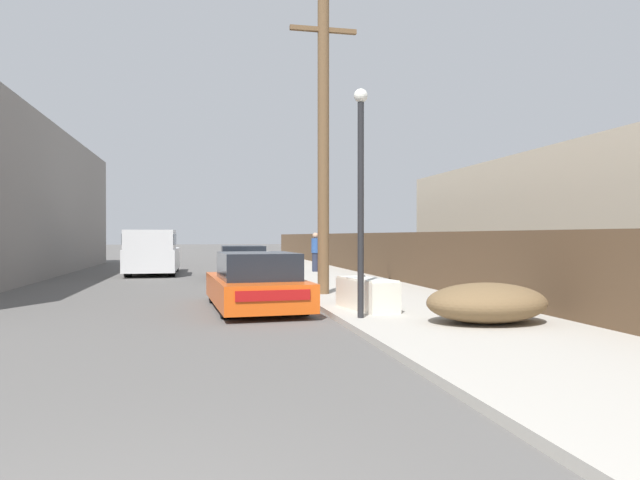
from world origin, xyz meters
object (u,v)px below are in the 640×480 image
(car_parked_mid, at_px, (242,263))
(pedestrian, at_px, (315,252))
(utility_pole, at_px, (323,143))
(street_lamp, at_px, (361,184))
(discarded_fridge, at_px, (367,294))
(brush_pile, at_px, (487,303))
(parked_sports_car_red, at_px, (256,284))
(pickup_truck, at_px, (152,253))

(car_parked_mid, relative_size, pedestrian, 2.68)
(utility_pole, height_order, street_lamp, utility_pole)
(discarded_fridge, xyz_separation_m, brush_pile, (1.57, -2.17, 0.03))
(discarded_fridge, bearing_deg, parked_sports_car_red, 136.04)
(car_parked_mid, distance_m, pedestrian, 3.70)
(street_lamp, height_order, pedestrian, street_lamp)
(car_parked_mid, xyz_separation_m, brush_pile, (3.39, -13.02, -0.13))
(street_lamp, bearing_deg, parked_sports_car_red, 124.01)
(discarded_fridge, distance_m, car_parked_mid, 11.01)
(street_lamp, bearing_deg, pickup_truck, 108.51)
(brush_pile, xyz_separation_m, pedestrian, (-0.14, 14.77, 0.50))
(utility_pole, bearing_deg, parked_sports_car_red, -135.77)
(utility_pole, bearing_deg, pickup_truck, 116.75)
(parked_sports_car_red, xyz_separation_m, car_parked_mid, (0.36, 9.41, 0.03))
(discarded_fridge, height_order, car_parked_mid, car_parked_mid)
(parked_sports_car_red, height_order, street_lamp, street_lamp)
(parked_sports_car_red, bearing_deg, pedestrian, 68.38)
(car_parked_mid, height_order, pedestrian, pedestrian)
(car_parked_mid, relative_size, pickup_truck, 0.84)
(pedestrian, bearing_deg, utility_pole, -100.02)
(discarded_fridge, relative_size, parked_sports_car_red, 0.40)
(brush_pile, bearing_deg, parked_sports_car_red, 136.02)
(pickup_truck, distance_m, street_lamp, 15.74)
(discarded_fridge, bearing_deg, street_lamp, -122.19)
(street_lamp, relative_size, pedestrian, 2.57)
(car_parked_mid, relative_size, street_lamp, 1.04)
(car_parked_mid, bearing_deg, parked_sports_car_red, -91.42)
(discarded_fridge, height_order, street_lamp, street_lamp)
(pickup_truck, bearing_deg, brush_pile, 113.73)
(car_parked_mid, bearing_deg, street_lamp, -82.69)
(parked_sports_car_red, xyz_separation_m, street_lamp, (1.73, -2.57, 2.06))
(discarded_fridge, relative_size, street_lamp, 0.43)
(utility_pole, xyz_separation_m, brush_pile, (1.77, -5.55, -3.65))
(utility_pole, xyz_separation_m, street_lamp, (-0.25, -4.49, -1.48))
(parked_sports_car_red, bearing_deg, utility_pole, 40.54)
(car_parked_mid, distance_m, brush_pile, 13.46)
(parked_sports_car_red, bearing_deg, brush_pile, -47.67)
(car_parked_mid, bearing_deg, pedestrian, 29.07)
(pedestrian, bearing_deg, discarded_fridge, -96.47)
(pickup_truck, bearing_deg, car_parked_mid, 141.46)
(car_parked_mid, height_order, utility_pole, utility_pole)
(pedestrian, bearing_deg, pickup_truck, 170.67)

